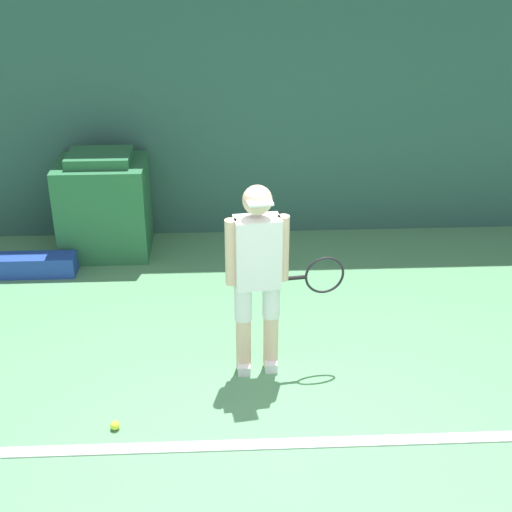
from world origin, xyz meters
TOP-DOWN VIEW (x-y plane):
  - ground_plane at (0.00, 0.00)m, footprint 24.00×24.00m
  - back_wall at (0.00, 3.80)m, footprint 24.00×0.10m
  - court_baseline at (0.00, 0.20)m, footprint 21.60×0.10m
  - tennis_player at (-0.07, 1.13)m, footprint 0.92×0.31m
  - tennis_ball at (-1.13, 0.42)m, footprint 0.07×0.07m
  - covered_chair at (-1.58, 3.33)m, footprint 0.91×0.73m
  - equipment_bag at (-2.24, 2.81)m, footprint 0.83×0.24m

SIDE VIEW (x-z plane):
  - ground_plane at x=0.00m, z-range 0.00..0.00m
  - court_baseline at x=0.00m, z-range 0.00..0.01m
  - tennis_ball at x=-1.13m, z-range 0.00..0.07m
  - equipment_bag at x=-2.24m, z-range 0.00..0.21m
  - covered_chair at x=-1.58m, z-range -0.02..1.07m
  - tennis_player at x=-0.07m, z-range 0.08..1.64m
  - back_wall at x=0.00m, z-range 0.00..2.82m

